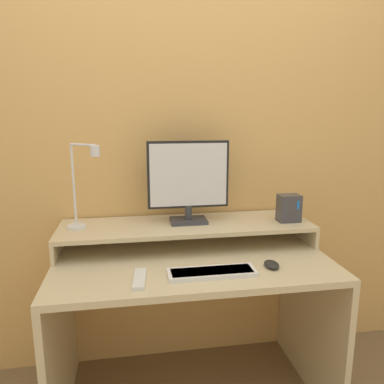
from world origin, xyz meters
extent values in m
cube|color=#E5AD60|center=(0.00, 0.75, 1.25)|extent=(6.00, 0.05, 2.50)
cube|color=beige|center=(0.00, 0.36, 0.74)|extent=(1.28, 0.72, 0.03)
cube|color=beige|center=(-0.63, 0.36, 0.36)|extent=(0.03, 0.72, 0.73)
cube|color=beige|center=(0.63, 0.36, 0.36)|extent=(0.03, 0.72, 0.73)
cube|color=beige|center=(-0.63, 0.54, 0.80)|extent=(0.02, 0.36, 0.09)
cube|color=beige|center=(0.63, 0.54, 0.80)|extent=(0.02, 0.36, 0.09)
cube|color=beige|center=(0.00, 0.54, 0.86)|extent=(1.28, 0.36, 0.02)
cube|color=#38383D|center=(0.01, 0.55, 0.88)|extent=(0.19, 0.13, 0.02)
cylinder|color=#38383D|center=(0.01, 0.55, 0.92)|extent=(0.04, 0.04, 0.07)
cube|color=black|center=(0.01, 0.56, 1.12)|extent=(0.41, 0.02, 0.34)
cube|color=silver|center=(0.01, 0.55, 1.12)|extent=(0.39, 0.01, 0.32)
cylinder|color=silver|center=(-0.55, 0.56, 0.88)|extent=(0.09, 0.09, 0.01)
cylinder|color=silver|center=(-0.55, 0.56, 1.08)|extent=(0.01, 0.01, 0.40)
cylinder|color=silver|center=(-0.49, 0.52, 1.28)|extent=(0.12, 0.08, 0.01)
cylinder|color=silver|center=(-0.43, 0.48, 1.26)|extent=(0.04, 0.04, 0.05)
cube|color=#3D3D42|center=(0.53, 0.49, 0.94)|extent=(0.11, 0.08, 0.14)
cube|color=#1972F2|center=(0.56, 0.45, 0.97)|extent=(0.01, 0.00, 0.04)
cube|color=white|center=(0.05, 0.16, 0.76)|extent=(0.38, 0.12, 0.02)
cube|color=silver|center=(0.05, 0.16, 0.77)|extent=(0.35, 0.09, 0.01)
ellipsoid|color=black|center=(0.33, 0.19, 0.77)|extent=(0.06, 0.09, 0.03)
cube|color=white|center=(-0.25, 0.15, 0.76)|extent=(0.06, 0.19, 0.02)
camera|label=1|loc=(-0.27, -1.29, 1.43)|focal=35.00mm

